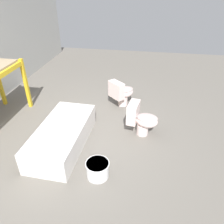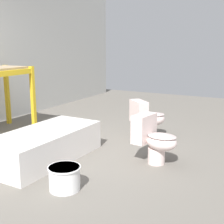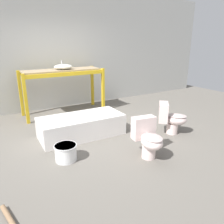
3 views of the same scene
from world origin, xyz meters
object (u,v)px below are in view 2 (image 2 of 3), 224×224
at_px(toilet_near, 147,118).
at_px(bucket_white, 64,177).
at_px(bathtub_main, 45,143).
at_px(toilet_far, 154,139).

relative_size(toilet_near, bucket_white, 1.82).
bearing_deg(bucket_white, bathtub_main, 52.01).
bearing_deg(bathtub_main, toilet_far, -65.02).
height_order(bathtub_main, toilet_near, toilet_near).
xyz_separation_m(toilet_near, bucket_white, (-2.22, 0.06, -0.19)).
distance_m(bathtub_main, toilet_far, 1.47).
bearing_deg(bathtub_main, bucket_white, -126.51).
bearing_deg(toilet_far, bathtub_main, 122.17).
bearing_deg(toilet_near, toilet_far, 158.36).
height_order(bathtub_main, bucket_white, bathtub_main).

